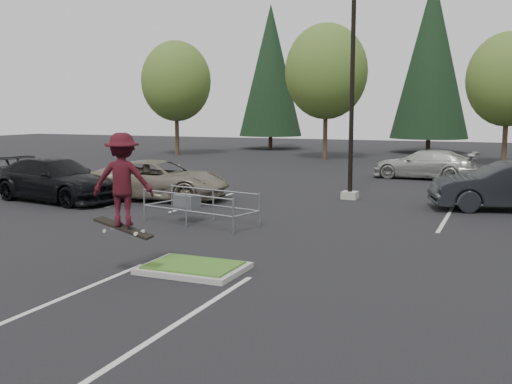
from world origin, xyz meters
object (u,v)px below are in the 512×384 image
at_px(decid_b, 326,75).
at_px(car_r_charc, 508,186).
at_px(light_pole, 352,84).
at_px(decid_c, 508,82).
at_px(skateboarder, 122,180).
at_px(car_l_grey, 60,176).
at_px(car_far_silver, 425,164).
at_px(car_l_tan, 158,180).
at_px(car_l_black, 55,180).
at_px(conif_b, 431,57).
at_px(conif_a, 271,70).
at_px(cart_corral, 190,202).
at_px(decid_a, 176,84).

height_order(decid_b, car_r_charc, decid_b).
height_order(light_pole, decid_c, light_pole).
bearing_deg(skateboarder, car_l_grey, -65.27).
distance_m(decid_c, car_far_silver, 11.00).
bearing_deg(car_l_tan, car_r_charc, -86.04).
bearing_deg(car_l_black, car_l_tan, -52.35).
bearing_deg(decid_c, conif_b, 119.32).
relative_size(decid_c, car_far_silver, 1.62).
relative_size(decid_b, conif_a, 0.74).
relative_size(car_l_tan, car_r_charc, 1.07).
bearing_deg(conif_b, cart_corral, -94.69).
xyz_separation_m(cart_corral, car_far_silver, (5.20, 15.44, 0.10)).
height_order(conif_b, car_l_grey, conif_b).
relative_size(light_pole, car_l_grey, 2.36).
bearing_deg(light_pole, car_l_black, -154.54).
xyz_separation_m(light_pole, decid_a, (-18.51, 18.03, 1.02)).
relative_size(skateboarder, car_l_grey, 0.51).
xyz_separation_m(conif_a, car_far_silver, (16.29, -19.50, -6.34)).
relative_size(decid_c, car_l_black, 1.45).
xyz_separation_m(cart_corral, car_l_black, (-7.09, 1.94, 0.18)).
distance_m(light_pole, conif_b, 28.69).
xyz_separation_m(decid_a, cart_corral, (15.10, -24.97, -4.93)).
relative_size(skateboarder, car_far_silver, 0.42).
height_order(cart_corral, car_l_black, car_l_black).
bearing_deg(decid_c, car_far_silver, -111.61).
relative_size(decid_a, decid_c, 1.06).
height_order(light_pole, conif_b, conif_b).
height_order(decid_a, car_l_tan, decid_a).
bearing_deg(car_l_black, conif_a, 15.93).
distance_m(decid_c, car_l_tan, 24.77).
distance_m(decid_c, skateboarder, 31.80).
distance_m(conif_a, car_r_charc, 35.55).
xyz_separation_m(light_pole, decid_b, (-6.51, 18.53, 1.48)).
xyz_separation_m(skateboarder, car_l_grey, (-10.39, 9.99, -1.35)).
relative_size(decid_c, car_r_charc, 1.59).
xyz_separation_m(decid_c, skateboarder, (-7.10, -30.83, -3.17)).
relative_size(car_r_charc, car_far_silver, 1.02).
bearing_deg(car_far_silver, car_l_tan, -33.00).
height_order(decid_c, conif_a, conif_a).
relative_size(decid_c, conif_b, 0.58).
relative_size(decid_b, car_l_grey, 2.24).
distance_m(conif_b, skateboarder, 41.91).
distance_m(light_pole, car_far_silver, 9.48).
bearing_deg(conif_b, car_r_charc, -77.71).
bearing_deg(skateboarder, car_r_charc, -142.12).
height_order(decid_a, car_far_silver, decid_a).
bearing_deg(decid_b, car_l_black, -99.62).
height_order(car_l_black, car_far_silver, car_l_black).
bearing_deg(car_r_charc, car_far_silver, -172.43).
xyz_separation_m(conif_b, car_r_charc, (6.32, -29.00, -6.98)).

